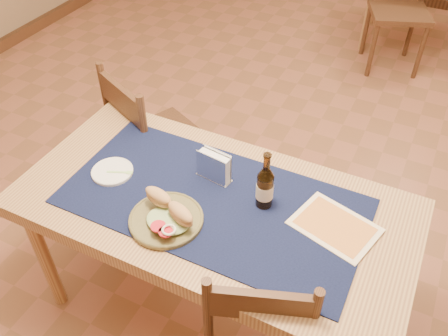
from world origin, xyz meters
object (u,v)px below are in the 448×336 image
at_px(sandwich_plate, 167,217).
at_px(beer_bottle, 265,187).
at_px(chair_main_far, 155,141).
at_px(napkin_holder, 214,167).
at_px(main_table, 213,215).

bearing_deg(sandwich_plate, beer_bottle, 40.42).
relative_size(chair_main_far, napkin_holder, 5.98).
bearing_deg(main_table, napkin_holder, 114.76).
distance_m(main_table, napkin_holder, 0.20).
bearing_deg(main_table, beer_bottle, 20.87).
height_order(main_table, sandwich_plate, sandwich_plate).
bearing_deg(beer_bottle, napkin_holder, 168.81).
relative_size(chair_main_far, beer_bottle, 3.70).
relative_size(main_table, sandwich_plate, 5.59).
relative_size(sandwich_plate, napkin_holder, 1.80).
height_order(sandwich_plate, napkin_holder, napkin_holder).
bearing_deg(beer_bottle, main_table, -159.13).
height_order(main_table, beer_bottle, beer_bottle).
relative_size(main_table, beer_bottle, 6.23).
bearing_deg(chair_main_far, napkin_holder, -33.38).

